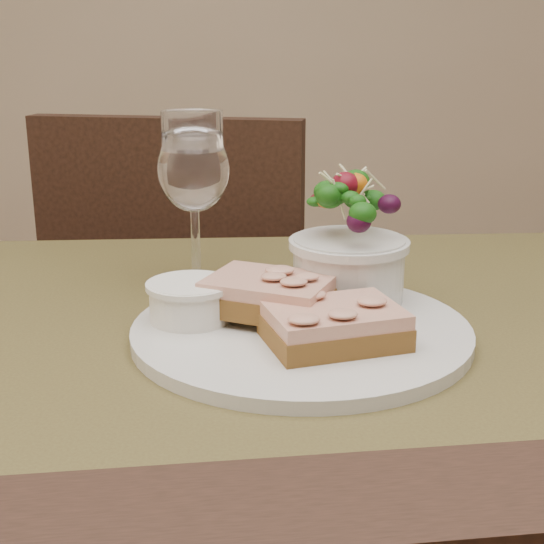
{
  "coord_description": "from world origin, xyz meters",
  "views": [
    {
      "loc": [
        -0.05,
        -0.6,
        1.01
      ],
      "look_at": [
        -0.01,
        0.04,
        0.81
      ],
      "focal_mm": 50.0,
      "sensor_mm": 36.0,
      "label": 1
    }
  ],
  "objects": [
    {
      "name": "sandwich_front",
      "position": [
        0.04,
        -0.01,
        0.78
      ],
      "size": [
        0.13,
        0.11,
        0.03
      ],
      "rotation": [
        0.0,
        0.0,
        0.24
      ],
      "color": "#462B12",
      "rests_on": "dinner_plate"
    },
    {
      "name": "chair_far",
      "position": [
        -0.09,
        0.7,
        0.29
      ],
      "size": [
        0.51,
        0.51,
        0.9
      ],
      "rotation": [
        0.0,
        0.0,
        2.9
      ],
      "color": "black",
      "rests_on": "ground"
    },
    {
      "name": "wine_glass",
      "position": [
        -0.08,
        0.19,
        0.87
      ],
      "size": [
        0.08,
        0.08,
        0.18
      ],
      "color": "white",
      "rests_on": "cafe_table"
    },
    {
      "name": "ramekin",
      "position": [
        -0.08,
        0.05,
        0.78
      ],
      "size": [
        0.07,
        0.07,
        0.04
      ],
      "color": "silver",
      "rests_on": "dinner_plate"
    },
    {
      "name": "sandwich_back",
      "position": [
        -0.01,
        0.05,
        0.79
      ],
      "size": [
        0.14,
        0.12,
        0.03
      ],
      "rotation": [
        0.0,
        0.0,
        -0.46
      ],
      "color": "#462B12",
      "rests_on": "dinner_plate"
    },
    {
      "name": "garnish",
      "position": [
        -0.06,
        0.11,
        0.77
      ],
      "size": [
        0.05,
        0.04,
        0.02
      ],
      "color": "#0D3609",
      "rests_on": "dinner_plate"
    },
    {
      "name": "cafe_table",
      "position": [
        0.0,
        0.0,
        0.65
      ],
      "size": [
        0.8,
        0.8,
        0.75
      ],
      "color": "#43391D",
      "rests_on": "ground"
    },
    {
      "name": "dinner_plate",
      "position": [
        0.02,
        0.03,
        0.76
      ],
      "size": [
        0.31,
        0.31,
        0.01
      ],
      "primitive_type": "cylinder",
      "color": "silver",
      "rests_on": "cafe_table"
    },
    {
      "name": "salad_bowl",
      "position": [
        0.07,
        0.1,
        0.82
      ],
      "size": [
        0.11,
        0.11,
        0.13
      ],
      "color": "silver",
      "rests_on": "dinner_plate"
    }
  ]
}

